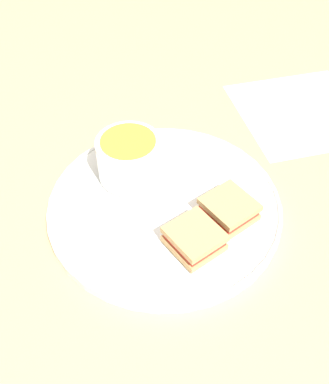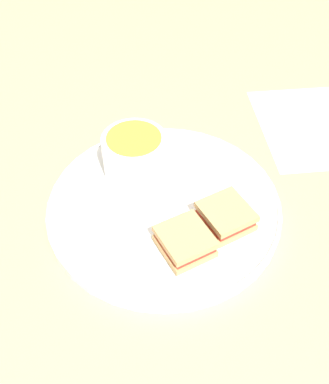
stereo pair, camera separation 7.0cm
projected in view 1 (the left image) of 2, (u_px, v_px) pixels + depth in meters
ground_plane at (165, 209)px, 0.73m from camera, size 2.40×2.40×0.00m
plate at (165, 205)px, 0.72m from camera, size 0.37×0.37×0.02m
soup_bowl at (129, 158)px, 0.73m from camera, size 0.11×0.11×0.07m
spoon at (143, 161)px, 0.77m from camera, size 0.11×0.03×0.01m
sandwich_half_near at (194, 238)px, 0.64m from camera, size 0.10×0.10×0.03m
sandwich_half_far at (229, 209)px, 0.68m from camera, size 0.10×0.10×0.03m
menu_sheet at (302, 112)px, 0.91m from camera, size 0.28×0.28×0.00m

